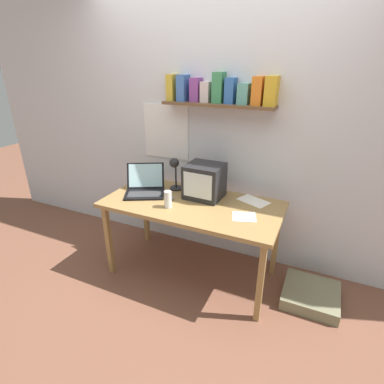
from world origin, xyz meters
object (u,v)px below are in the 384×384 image
juice_glass (168,200)px  floor_cushion (311,295)px  corner_desk (192,209)px  loose_paper_near_monitor (244,217)px  printed_handout (253,201)px  desk_lamp (175,169)px  laptop (145,186)px  computer_mouse (170,198)px  crt_monitor (204,181)px

juice_glass → floor_cushion: bearing=11.6°
corner_desk → loose_paper_near_monitor: loose_paper_near_monitor is taller
floor_cushion → corner_desk: bearing=-175.5°
corner_desk → printed_handout: size_ratio=5.05×
corner_desk → desk_lamp: 0.41m
corner_desk → laptop: size_ratio=3.26×
computer_mouse → printed_handout: bearing=23.0°
laptop → computer_mouse: 0.30m
desk_lamp → printed_handout: (0.73, 0.07, -0.21)m
desk_lamp → floor_cushion: 1.60m
printed_handout → loose_paper_near_monitor: bearing=-89.0°
crt_monitor → loose_paper_near_monitor: 0.51m
computer_mouse → loose_paper_near_monitor: size_ratio=0.48×
floor_cushion → printed_handout: bearing=164.2°
computer_mouse → loose_paper_near_monitor: (0.68, -0.03, -0.01)m
computer_mouse → laptop: bearing=167.9°
desk_lamp → floor_cushion: size_ratio=0.72×
crt_monitor → floor_cushion: 1.32m
corner_desk → loose_paper_near_monitor: (0.48, -0.07, 0.07)m
desk_lamp → loose_paper_near_monitor: (0.74, -0.24, -0.21)m
crt_monitor → computer_mouse: bearing=-140.4°
laptop → loose_paper_near_monitor: 0.98m
printed_handout → corner_desk: bearing=-152.2°
corner_desk → floor_cushion: size_ratio=3.41×
corner_desk → juice_glass: 0.25m
crt_monitor → juice_glass: size_ratio=2.25×
laptop → computer_mouse: size_ratio=4.38×
loose_paper_near_monitor → printed_handout: 0.32m
laptop → computer_mouse: bearing=-39.7°
corner_desk → desk_lamp: size_ratio=4.72×
desk_lamp → juice_glass: bearing=-87.2°
desk_lamp → juice_glass: (0.11, -0.34, -0.15)m
computer_mouse → printed_handout: computer_mouse is taller
computer_mouse → juice_glass: bearing=-66.8°
crt_monitor → printed_handout: bearing=13.6°
crt_monitor → laptop: 0.56m
laptop → floor_cushion: bearing=-25.5°
crt_monitor → floor_cushion: (1.02, -0.07, -0.84)m
laptop → loose_paper_near_monitor: bearing=-33.1°
floor_cushion → crt_monitor: bearing=175.8°
crt_monitor → floor_cushion: crt_monitor is taller
floor_cushion → desk_lamp: bearing=176.0°
laptop → juice_glass: 0.40m
juice_glass → loose_paper_near_monitor: juice_glass is taller
computer_mouse → corner_desk: bearing=10.2°
corner_desk → loose_paper_near_monitor: size_ratio=6.82×
juice_glass → floor_cushion: juice_glass is taller
corner_desk → laptop: 0.51m
laptop → printed_handout: (0.97, 0.22, -0.06)m
desk_lamp → crt_monitor: bearing=-19.0°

